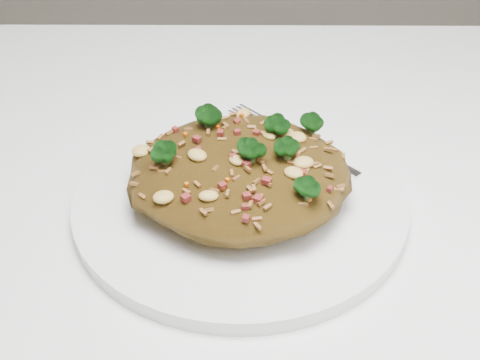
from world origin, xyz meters
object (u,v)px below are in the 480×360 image
plate (240,200)px  fried_rice (241,166)px  fork (298,143)px  dining_table (168,299)px

plate → fried_rice: size_ratio=1.53×
fried_rice → fork: 0.10m
dining_table → fork: fork is taller
dining_table → fried_rice: bearing=22.5°
dining_table → fork: 0.19m
plate → fork: 0.09m
fork → fried_rice: bearing=-80.7°
dining_table → fried_rice: fried_rice is taller
plate → dining_table: bearing=-157.5°
plate → fork: fork is taller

